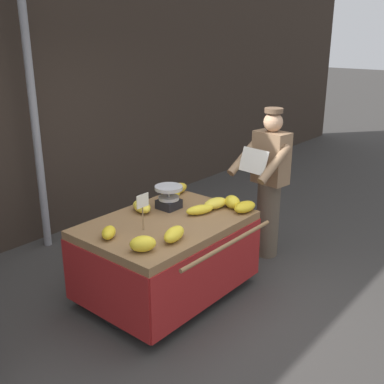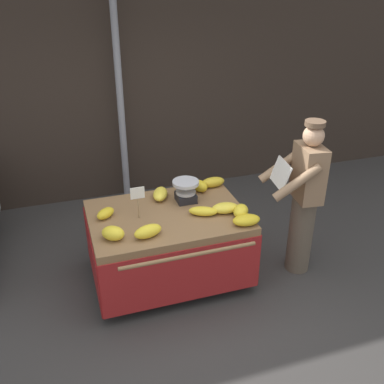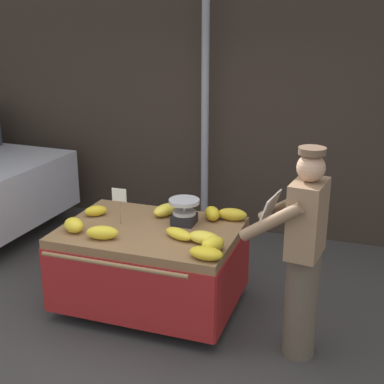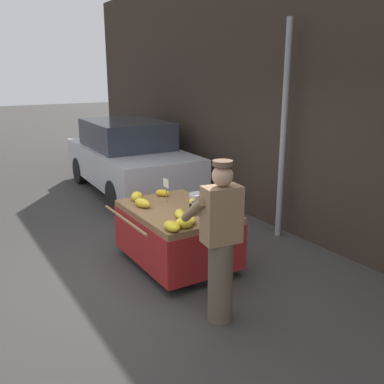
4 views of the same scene
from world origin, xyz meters
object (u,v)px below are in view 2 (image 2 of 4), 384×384
at_px(banana_bunch_3, 113,233).
at_px(banana_bunch_5, 106,213).
at_px(banana_bunch_6, 225,208).
at_px(vendor_person, 304,199).
at_px(banana_cart, 168,232).
at_px(banana_bunch_8, 148,231).
at_px(price_sign, 138,196).
at_px(weighing_scale, 186,191).
at_px(street_pole, 119,87).
at_px(banana_bunch_9, 246,220).
at_px(banana_bunch_2, 160,194).
at_px(banana_bunch_4, 241,211).
at_px(banana_bunch_1, 203,211).
at_px(banana_bunch_7, 213,182).
at_px(banana_bunch_0, 200,186).

distance_m(banana_bunch_3, banana_bunch_5, 0.41).
xyz_separation_m(banana_bunch_6, vendor_person, (0.83, -0.12, 0.03)).
xyz_separation_m(banana_cart, banana_bunch_5, (-0.60, 0.11, 0.26)).
distance_m(banana_bunch_6, banana_bunch_8, 0.87).
relative_size(price_sign, banana_bunch_3, 1.57).
height_order(banana_cart, weighing_scale, weighing_scale).
bearing_deg(banana_bunch_3, vendor_person, 0.55).
distance_m(banana_cart, banana_bunch_3, 0.72).
xyz_separation_m(weighing_scale, price_sign, (-0.55, -0.20, 0.13)).
height_order(street_pole, banana_bunch_9, street_pole).
height_order(banana_bunch_2, banana_bunch_6, banana_bunch_2).
distance_m(street_pole, weighing_scale, 1.89).
bearing_deg(price_sign, banana_bunch_5, 160.73).
height_order(street_pole, banana_bunch_8, street_pole).
bearing_deg(banana_bunch_2, banana_bunch_4, -43.20).
xyz_separation_m(weighing_scale, banana_bunch_1, (0.07, -0.34, -0.07)).
bearing_deg(banana_bunch_4, vendor_person, 0.47).
distance_m(price_sign, banana_bunch_1, 0.67).
xyz_separation_m(banana_bunch_2, banana_bunch_8, (-0.30, -0.70, 0.00)).
bearing_deg(banana_bunch_6, banana_bunch_8, -166.83).
bearing_deg(banana_bunch_4, price_sign, 163.51).
bearing_deg(banana_bunch_8, banana_bunch_2, 66.98).
xyz_separation_m(banana_bunch_7, vendor_person, (0.74, -0.71, 0.02)).
height_order(banana_bunch_0, vendor_person, vendor_person).
height_order(banana_bunch_6, vendor_person, vendor_person).
distance_m(banana_bunch_2, banana_bunch_8, 0.76).
bearing_deg(banana_bunch_2, banana_bunch_6, -42.24).
bearing_deg(banana_bunch_4, banana_bunch_3, -179.40).
bearing_deg(banana_bunch_9, banana_bunch_8, 175.05).
bearing_deg(banana_bunch_7, banana_bunch_8, -139.86).
relative_size(banana_bunch_7, vendor_person, 0.16).
distance_m(weighing_scale, banana_bunch_2, 0.29).
distance_m(banana_bunch_7, banana_bunch_9, 0.87).
distance_m(price_sign, banana_bunch_7, 1.05).
bearing_deg(banana_bunch_3, banana_bunch_7, 30.27).
height_order(banana_bunch_2, banana_bunch_7, banana_bunch_7).
xyz_separation_m(banana_bunch_3, banana_bunch_8, (0.31, -0.06, -0.00)).
relative_size(banana_cart, banana_bunch_9, 5.80).
bearing_deg(banana_bunch_0, banana_cart, -141.76).
relative_size(street_pole, banana_bunch_6, 11.88).
relative_size(banana_bunch_4, banana_bunch_6, 0.74).
height_order(banana_bunch_0, banana_bunch_4, banana_bunch_0).
distance_m(banana_cart, banana_bunch_4, 0.79).
bearing_deg(banana_bunch_9, weighing_scale, 122.89).
distance_m(street_pole, banana_bunch_5, 2.03).
height_order(banana_cart, price_sign, price_sign).
bearing_deg(banana_bunch_1, banana_bunch_3, -170.38).
bearing_deg(price_sign, banana_bunch_4, -16.49).
bearing_deg(banana_cart, banana_bunch_0, 38.24).
bearing_deg(banana_bunch_9, banana_bunch_0, 103.82).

